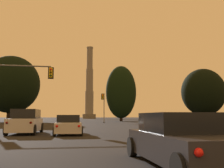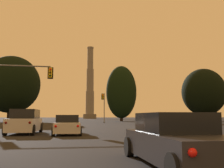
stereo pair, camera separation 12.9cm
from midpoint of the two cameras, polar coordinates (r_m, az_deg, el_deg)
sedan_right_lane_third at (r=7.53m, az=14.29°, el=-11.86°), size 1.99×4.71×1.43m
sedan_center_lane_front at (r=20.00m, az=-9.54°, el=-8.83°), size 2.02×4.72×1.43m
suv_left_lane_front at (r=21.35m, az=-18.23°, el=-7.84°), size 2.28×4.97×1.86m
traffic_light_overhead_left at (r=28.28m, az=-20.70°, el=0.95°), size 6.14×0.50×6.56m
traffic_light_far_right at (r=54.22m, az=-1.77°, el=-4.24°), size 0.78×0.50×6.06m
smokestack at (r=142.97m, az=-4.79°, el=-1.33°), size 7.15×7.15×39.45m
treeline_far_left at (r=69.10m, az=-21.00°, el=-0.08°), size 13.92×12.53×16.22m
treeline_far_right at (r=71.19m, az=2.09°, el=-1.74°), size 8.27×7.44×15.03m
treeline_right_mid at (r=77.12m, az=-20.41°, el=-1.51°), size 7.96×7.16×14.31m
treeline_center_right at (r=77.11m, az=19.39°, el=-1.68°), size 12.25×11.03×14.53m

